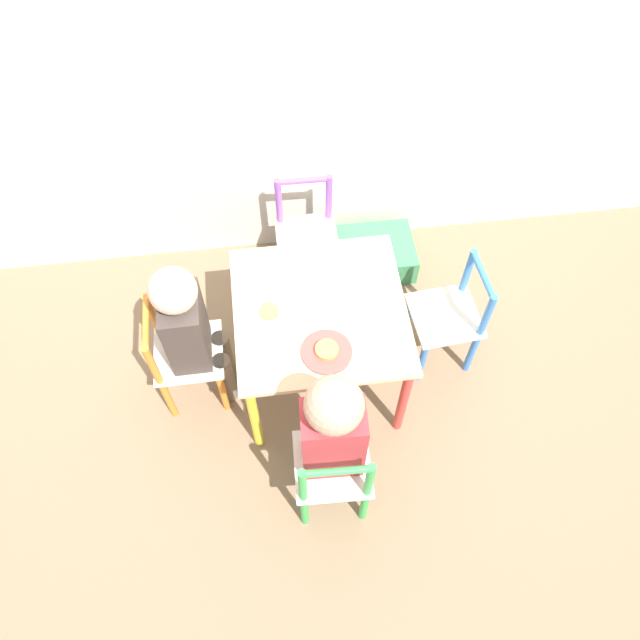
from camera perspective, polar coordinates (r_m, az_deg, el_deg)
name	(u,v)px	position (r m, az deg, el deg)	size (l,w,h in m)	color
ground_plane	(320,373)	(2.65, 0.00, -4.83)	(6.00, 6.00, 0.00)	#7F664C
kids_table	(320,319)	(2.28, 0.00, 0.06)	(0.62, 0.62, 0.49)	beige
chair_orange	(183,357)	(2.44, -12.38, -3.33)	(0.26, 0.26, 0.53)	silver
chair_green	(333,473)	(2.20, 1.18, -13.79)	(0.27, 0.27, 0.53)	silver
chair_purple	(306,237)	(2.72, -1.24, 7.58)	(0.26, 0.26, 0.53)	silver
chair_blue	(450,317)	(2.53, 11.76, 0.23)	(0.28, 0.28, 0.53)	silver
child_left	(190,328)	(2.26, -11.78, -0.70)	(0.22, 0.20, 0.77)	#7A6B5B
child_front	(332,431)	(2.00, 1.13, -10.08)	(0.21, 0.23, 0.80)	#38383D
plate_left	(269,313)	(2.21, -4.64, 0.64)	(0.15, 0.15, 0.03)	white
plate_front	(327,351)	(2.13, 0.62, -2.88)	(0.18, 0.18, 0.03)	#E54C47
storage_bin	(375,254)	(2.92, 5.03, 6.00)	(0.35, 0.28, 0.14)	#3D8E56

